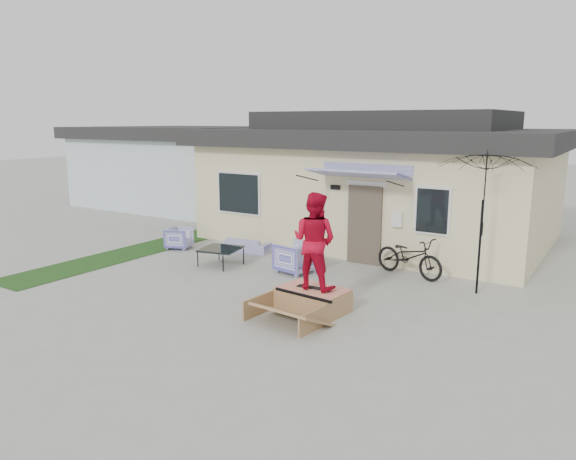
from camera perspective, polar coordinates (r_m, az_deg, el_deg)
The scene contains 13 objects.
ground at distance 11.44m, azimuth -6.22°, elevation -7.75°, with size 90.00×90.00×0.00m, color #9B9C92.
grass_strip at distance 16.33m, azimuth -16.06°, elevation -2.25°, with size 1.40×8.00×0.01m, color #1A3E15.
house at distance 17.82m, azimuth 10.08°, elevation 5.48°, with size 10.80×8.49×4.10m.
neighbor_house at distance 25.33m, azimuth -10.62°, elevation 6.85°, with size 8.60×7.60×3.50m.
loveseat at distance 15.69m, azimuth -4.45°, elevation -1.36°, with size 1.41×0.41×0.55m, color #4344AC.
armchair_left at distance 16.36m, azimuth -11.49°, elevation -0.74°, with size 0.69×0.64×0.71m, color #4344AC.
armchair_right at distance 13.49m, azimuth 0.75°, elevation -2.78°, with size 0.84×0.78×0.86m, color #4344AC.
coffee_table at distance 14.31m, azimuth -7.15°, elevation -2.83°, with size 0.96×0.96×0.47m, color black.
bicycle at distance 13.50m, azimuth 12.79°, elevation -2.31°, with size 0.66×1.89×1.21m, color black.
patio_umbrella at distance 12.31m, azimuth 19.90°, elevation 1.41°, with size 2.32×2.19×2.20m.
skate_ramp at distance 10.93m, azimuth 2.61°, elevation -7.39°, with size 1.34×1.78×0.45m, color #9A7146, non-canonical shape.
skateboard at distance 10.89m, azimuth 2.76°, elevation -6.10°, with size 0.72×0.18×0.05m, color black.
skater at distance 10.63m, azimuth 2.81°, elevation -1.00°, with size 0.95×0.73×1.94m, color #BB0823.
Camera 1 is at (6.85, -8.36, 3.76)m, focal length 33.47 mm.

